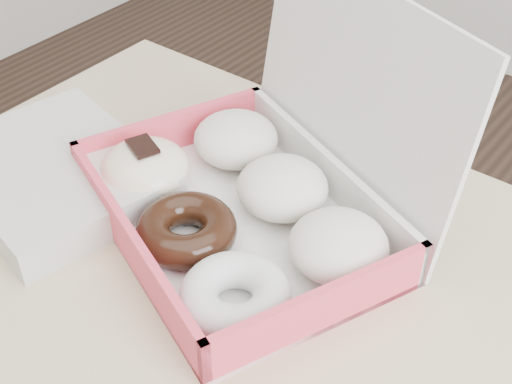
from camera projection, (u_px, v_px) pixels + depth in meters
The scene contains 2 objects.
donut_box at pixel (250, 194), 0.75m from camera, with size 0.42×0.39×0.24m.
newspapers at pixel (54, 173), 0.81m from camera, with size 0.25×0.20×0.04m, color silver.
Camera 1 is at (0.16, -0.29, 1.27)m, focal length 50.00 mm.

